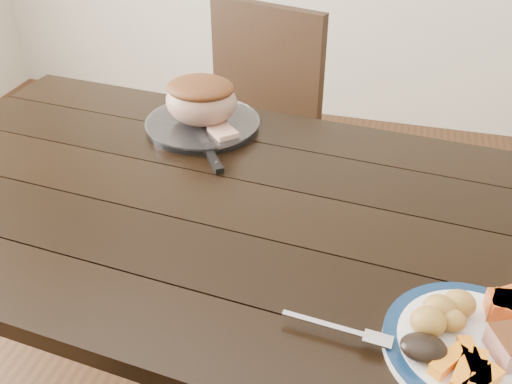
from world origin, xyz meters
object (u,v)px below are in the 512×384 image
(serving_platter, at_px, (203,125))
(roast_joint, at_px, (201,101))
(carving_knife, at_px, (209,152))
(dinner_plate, at_px, (473,348))
(fork, at_px, (345,331))
(dining_table, at_px, (224,235))
(chair_far, at_px, (249,131))

(serving_platter, xyz_separation_m, roast_joint, (0.00, 0.00, 0.07))
(carving_knife, bearing_deg, dinner_plate, 17.43)
(serving_platter, distance_m, fork, 0.77)
(dinner_plate, xyz_separation_m, fork, (-0.20, -0.03, 0.01))
(fork, bearing_deg, dining_table, 140.10)
(dining_table, distance_m, serving_platter, 0.36)
(dining_table, xyz_separation_m, roast_joint, (-0.16, 0.31, 0.17))
(dining_table, height_order, serving_platter, serving_platter)
(serving_platter, relative_size, carving_knife, 1.06)
(dinner_plate, bearing_deg, roast_joint, 137.97)
(chair_far, distance_m, serving_platter, 0.49)
(serving_platter, relative_size, fork, 1.63)
(serving_platter, relative_size, roast_joint, 1.57)
(chair_far, height_order, dinner_plate, chair_far)
(chair_far, bearing_deg, carving_knife, 112.09)
(roast_joint, bearing_deg, chair_far, 89.67)
(dinner_plate, xyz_separation_m, roast_joint, (-0.66, 0.59, 0.07))
(dinner_plate, height_order, carving_knife, dinner_plate)
(dining_table, relative_size, carving_knife, 6.07)
(roast_joint, distance_m, carving_knife, 0.15)
(fork, xyz_separation_m, carving_knife, (-0.40, 0.50, -0.01))
(dinner_plate, relative_size, serving_platter, 0.95)
(serving_platter, bearing_deg, dinner_plate, -42.03)
(dinner_plate, bearing_deg, chair_far, 122.65)
(chair_far, relative_size, fork, 5.21)
(roast_joint, relative_size, carving_knife, 0.67)
(roast_joint, xyz_separation_m, carving_knife, (0.06, -0.12, -0.07))
(serving_platter, height_order, fork, fork)
(carving_knife, bearing_deg, serving_platter, 171.59)
(dining_table, relative_size, fork, 9.39)
(dining_table, xyz_separation_m, serving_platter, (-0.16, 0.31, 0.10))
(carving_knife, bearing_deg, fork, 4.52)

